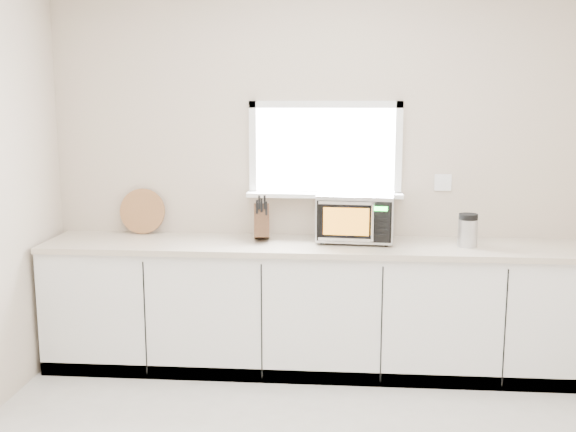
# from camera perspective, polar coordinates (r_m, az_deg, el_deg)

# --- Properties ---
(back_wall) EXTENTS (4.00, 0.17, 2.70)m
(back_wall) POSITION_cam_1_polar(r_m,az_deg,el_deg) (4.93, 3.15, 3.46)
(back_wall) COLOR #BEA997
(back_wall) RESTS_ON ground
(cabinets) EXTENTS (3.92, 0.60, 0.88)m
(cabinets) POSITION_cam_1_polar(r_m,az_deg,el_deg) (4.83, 2.94, -7.89)
(cabinets) COLOR silver
(cabinets) RESTS_ON ground
(countertop) EXTENTS (3.92, 0.64, 0.04)m
(countertop) POSITION_cam_1_polar(r_m,az_deg,el_deg) (4.70, 2.99, -2.58)
(countertop) COLOR beige
(countertop) RESTS_ON cabinets
(microwave) EXTENTS (0.56, 0.47, 0.34)m
(microwave) POSITION_cam_1_polar(r_m,az_deg,el_deg) (4.77, 5.76, -0.00)
(microwave) COLOR black
(microwave) RESTS_ON countertop
(knife_block) EXTENTS (0.14, 0.24, 0.33)m
(knife_block) POSITION_cam_1_polar(r_m,az_deg,el_deg) (4.78, -2.24, -0.39)
(knife_block) COLOR #482E1A
(knife_block) RESTS_ON countertop
(cutting_board) EXTENTS (0.34, 0.08, 0.34)m
(cutting_board) POSITION_cam_1_polar(r_m,az_deg,el_deg) (5.13, -12.22, 0.40)
(cutting_board) COLOR #9E5D3D
(cutting_board) RESTS_ON countertop
(coffee_grinder) EXTENTS (0.16, 0.16, 0.23)m
(coffee_grinder) POSITION_cam_1_polar(r_m,az_deg,el_deg) (4.74, 14.97, -1.15)
(coffee_grinder) COLOR #B7BABF
(coffee_grinder) RESTS_ON countertop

